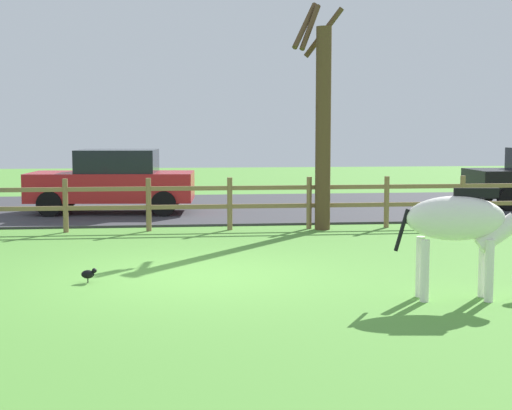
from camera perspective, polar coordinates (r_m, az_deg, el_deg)
name	(u,v)px	position (r m, az deg, el deg)	size (l,w,h in m)	color
ground_plane	(197,276)	(11.35, -4.38, -5.24)	(60.00, 60.00, 0.00)	#549338
parking_asphalt	(184,208)	(20.55, -5.33, -0.22)	(28.00, 7.40, 0.05)	#38383D
paddock_fence	(149,201)	(16.21, -7.94, 0.30)	(20.47, 0.11, 1.11)	olive
bare_tree	(322,119)	(16.33, 4.91, 6.32)	(1.19, 0.86, 4.81)	#513A23
zebra	(462,227)	(10.00, 14.98, -1.55)	(1.93, 0.62, 1.41)	white
crow_on_grass	(89,274)	(11.06, -12.25, -4.99)	(0.22, 0.10, 0.20)	black
parked_car_red	(113,181)	(19.43, -10.49, 1.78)	(4.13, 2.16, 1.56)	red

